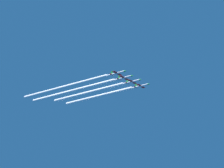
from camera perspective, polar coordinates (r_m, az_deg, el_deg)
name	(u,v)px	position (r m, az deg, el deg)	size (l,w,h in m)	color
jet_far_left	(142,86)	(403.03, 2.87, -0.16)	(8.59, 12.51, 3.01)	silver
jet_inner_left	(133,81)	(395.35, 2.05, 0.25)	(8.59, 12.51, 3.01)	silver
jet_center	(125,77)	(387.60, 1.26, 0.63)	(8.59, 12.51, 3.01)	silver
jet_inner_right	(118,73)	(380.50, 0.58, 1.07)	(8.59, 12.51, 3.01)	silver
smoke_trail_far_left	(100,96)	(421.73, -1.19, -1.16)	(2.30, 59.41, 2.30)	white
smoke_trail_inner_left	(89,92)	(415.12, -2.18, -0.81)	(2.30, 61.85, 2.30)	white
smoke_trail_center	(74,91)	(411.23, -3.66, -0.64)	(2.30, 73.78, 2.30)	white
smoke_trail_inner_right	(66,87)	(404.70, -4.42, -0.26)	(2.30, 74.48, 2.30)	white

